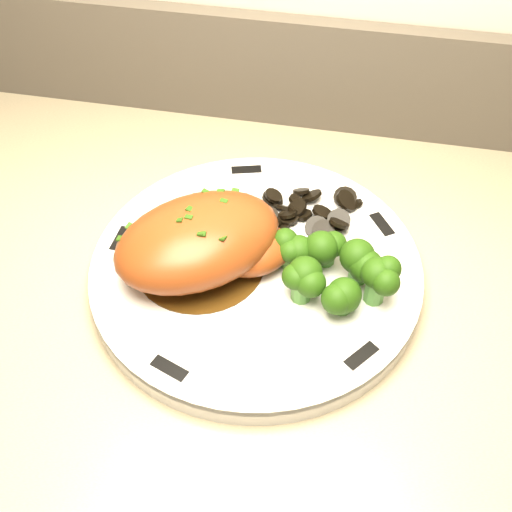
# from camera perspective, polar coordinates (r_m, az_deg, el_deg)

# --- Properties ---
(plate) EXTENTS (0.36, 0.36, 0.02)m
(plate) POSITION_cam_1_polar(r_m,az_deg,el_deg) (0.55, 0.00, -1.35)
(plate) COLOR silver
(plate) RESTS_ON counter
(rim_accent_0) EXTENTS (0.03, 0.02, 0.00)m
(rim_accent_0) POSITION_cam_1_polar(r_m,az_deg,el_deg) (0.63, -0.86, 7.65)
(rim_accent_0) COLOR black
(rim_accent_0) RESTS_ON plate
(rim_accent_1) EXTENTS (0.01, 0.03, 0.00)m
(rim_accent_1) POSITION_cam_1_polar(r_m,az_deg,el_deg) (0.58, -11.92, 1.50)
(rim_accent_1) COLOR black
(rim_accent_1) RESTS_ON plate
(rim_accent_2) EXTENTS (0.03, 0.02, 0.00)m
(rim_accent_2) POSITION_cam_1_polar(r_m,az_deg,el_deg) (0.49, -7.70, -9.89)
(rim_accent_2) COLOR black
(rim_accent_2) RESTS_ON plate
(rim_accent_3) EXTENTS (0.03, 0.03, 0.00)m
(rim_accent_3) POSITION_cam_1_polar(r_m,az_deg,el_deg) (0.49, 9.35, -8.76)
(rim_accent_3) COLOR black
(rim_accent_3) RESTS_ON plate
(rim_accent_4) EXTENTS (0.02, 0.03, 0.00)m
(rim_accent_4) POSITION_cam_1_polar(r_m,az_deg,el_deg) (0.59, 11.12, 2.77)
(rim_accent_4) COLOR black
(rim_accent_4) RESTS_ON plate
(gravy_pool) EXTENTS (0.11, 0.11, 0.00)m
(gravy_pool) POSITION_cam_1_polar(r_m,az_deg,el_deg) (0.55, -4.99, -0.61)
(gravy_pool) COLOR #3C240A
(gravy_pool) RESTS_ON plate
(chicken_breast) EXTENTS (0.17, 0.16, 0.06)m
(chicken_breast) POSITION_cam_1_polar(r_m,az_deg,el_deg) (0.53, -4.58, 1.26)
(chicken_breast) COLOR brown
(chicken_breast) RESTS_ON plate
(mushroom_pile) EXTENTS (0.08, 0.06, 0.02)m
(mushroom_pile) POSITION_cam_1_polar(r_m,az_deg,el_deg) (0.58, 4.62, 3.86)
(mushroom_pile) COLOR black
(mushroom_pile) RESTS_ON plate
(broccoli_florets) EXTENTS (0.10, 0.07, 0.04)m
(broccoli_florets) POSITION_cam_1_polar(r_m,az_deg,el_deg) (0.52, 6.87, -1.04)
(broccoli_florets) COLOR #4F8D3B
(broccoli_florets) RESTS_ON plate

